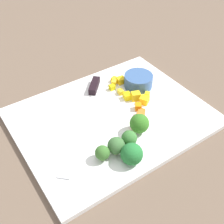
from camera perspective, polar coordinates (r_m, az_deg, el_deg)
name	(u,v)px	position (r m, az deg, el deg)	size (l,w,h in m)	color
ground_plane	(112,119)	(0.66, 0.00, -1.41)	(4.00, 4.00, 0.00)	brown
cutting_board	(112,117)	(0.66, 0.00, -1.04)	(0.43, 0.33, 0.01)	white
prep_bowl	(138,81)	(0.73, 5.29, 6.24)	(0.07, 0.07, 0.03)	#36598D
chef_knife	(87,107)	(0.67, -4.94, 1.06)	(0.23, 0.24, 0.02)	silver
carrot_dice_0	(137,127)	(0.62, 5.02, -2.91)	(0.01, 0.02, 0.02)	orange
carrot_dice_1	(138,107)	(0.67, 5.27, 1.08)	(0.01, 0.02, 0.02)	orange
carrot_dice_2	(141,114)	(0.65, 5.77, -0.49)	(0.02, 0.02, 0.01)	orange
carrot_dice_3	(140,118)	(0.64, 5.65, -1.21)	(0.02, 0.02, 0.01)	orange
carrot_dice_4	(142,111)	(0.66, 6.06, 0.11)	(0.01, 0.01, 0.01)	orange
pepper_dice_0	(114,83)	(0.74, 0.35, 5.80)	(0.01, 0.01, 0.01)	yellow
pepper_dice_1	(121,92)	(0.71, 1.75, 4.06)	(0.01, 0.01, 0.01)	yellow
pepper_dice_2	(121,80)	(0.75, 1.79, 6.36)	(0.02, 0.02, 0.01)	yellow
pepper_dice_3	(147,94)	(0.71, 7.04, 3.49)	(0.01, 0.01, 0.01)	yellow
pepper_dice_4	(127,96)	(0.70, 3.04, 3.20)	(0.02, 0.02, 0.02)	yellow
pepper_dice_5	(136,96)	(0.69, 4.76, 3.17)	(0.02, 0.02, 0.02)	yellow
pepper_dice_6	(112,87)	(0.72, 0.01, 4.94)	(0.01, 0.01, 0.01)	yellow
pepper_dice_7	(144,100)	(0.69, 6.47, 2.40)	(0.02, 0.02, 0.02)	yellow
pepper_dice_8	(115,80)	(0.75, 0.60, 6.45)	(0.02, 0.02, 0.01)	yellow
broccoli_floret_0	(129,138)	(0.57, 3.46, -5.31)	(0.03, 0.03, 0.04)	#97BC66
broccoli_floret_1	(132,154)	(0.55, 3.97, -8.40)	(0.04, 0.04, 0.04)	#8EBF5B
broccoli_floret_2	(102,153)	(0.55, -1.93, -8.18)	(0.03, 0.03, 0.03)	#89B462
broccoli_floret_3	(116,146)	(0.56, 0.85, -6.77)	(0.04, 0.04, 0.04)	#98BD5C
broccoli_floret_4	(139,124)	(0.60, 5.50, -2.33)	(0.04, 0.04, 0.04)	#86BD5E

